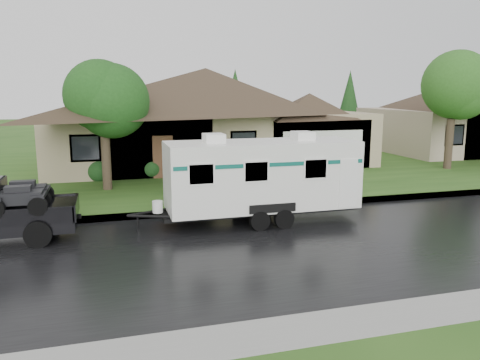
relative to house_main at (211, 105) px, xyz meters
name	(u,v)px	position (x,y,z in m)	size (l,w,h in m)	color
ground	(235,229)	(-2.29, -13.84, -3.59)	(140.00, 140.00, 0.00)	#294F18
road	(254,248)	(-2.29, -15.84, -3.59)	(140.00, 8.00, 0.01)	black
curb	(219,210)	(-2.29, -11.59, -3.52)	(140.00, 0.50, 0.15)	gray
lawn	(172,161)	(-2.29, 1.16, -3.52)	(140.00, 26.00, 0.15)	#294F18
house_main	(211,105)	(0.00, 0.00, 0.00)	(19.44, 10.80, 6.90)	tan
house_neighbor	(479,106)	(19.97, 0.50, -0.27)	(15.12, 9.72, 6.45)	tan
tree_left_green	(103,99)	(-6.21, -6.92, 0.44)	(3.39, 3.39, 5.60)	#382B1E
tree_right_green	(454,89)	(12.06, -6.19, 0.92)	(3.80, 3.80, 6.29)	#382B1E
shrub_row	(225,164)	(-0.29, -4.54, -2.94)	(13.60, 1.00, 1.00)	#143814
travel_trailer	(262,175)	(-1.18, -13.13, -1.99)	(6.74, 2.37, 3.02)	white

